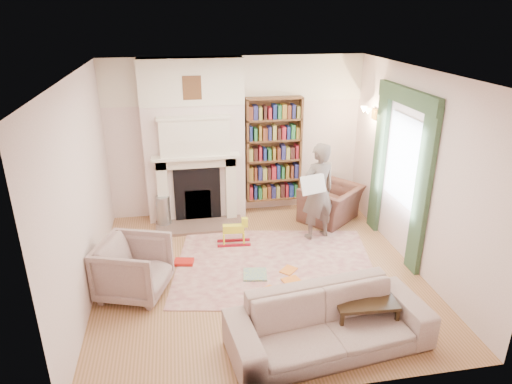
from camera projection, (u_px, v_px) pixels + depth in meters
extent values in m
plane|color=brown|center=(259.00, 272.00, 6.56)|extent=(4.50, 4.50, 0.00)
plane|color=white|center=(260.00, 73.00, 5.51)|extent=(4.50, 4.50, 0.00)
plane|color=white|center=(236.00, 137.00, 8.09)|extent=(4.50, 0.00, 4.50)
plane|color=white|center=(306.00, 271.00, 3.98)|extent=(4.50, 0.00, 4.50)
plane|color=white|center=(82.00, 193.00, 5.67)|extent=(0.00, 4.50, 4.50)
plane|color=white|center=(417.00, 172.00, 6.40)|extent=(0.00, 4.50, 4.50)
cube|color=white|center=(194.00, 142.00, 7.81)|extent=(1.70, 0.35, 2.80)
cube|color=silver|center=(196.00, 157.00, 7.62)|extent=(1.47, 0.24, 0.05)
cube|color=black|center=(198.00, 195.00, 7.97)|extent=(0.80, 0.06, 0.96)
cube|color=silver|center=(195.00, 137.00, 7.51)|extent=(1.15, 0.18, 0.62)
cube|color=brown|center=(273.00, 150.00, 8.16)|extent=(1.00, 0.24, 1.85)
cube|color=silver|center=(403.00, 160.00, 6.75)|extent=(0.02, 0.90, 1.30)
cube|color=#2B412A|center=(422.00, 193.00, 6.19)|extent=(0.07, 0.32, 2.40)
cube|color=#2B412A|center=(379.00, 161.00, 7.47)|extent=(0.07, 0.32, 2.40)
cube|color=#2B412A|center=(408.00, 97.00, 6.39)|extent=(0.09, 1.70, 0.24)
cube|color=beige|center=(275.00, 265.00, 6.74)|extent=(3.22, 2.69, 0.01)
imported|color=#482D26|center=(331.00, 203.00, 8.08)|extent=(1.29, 1.28, 0.63)
imported|color=#AFA190|center=(134.00, 268.00, 5.95)|extent=(1.07, 1.05, 0.77)
imported|color=#BEB29C|center=(329.00, 323.00, 5.01)|extent=(2.32, 1.15, 0.65)
imported|color=#60544D|center=(318.00, 192.00, 7.27)|extent=(0.68, 0.54, 1.62)
cube|color=silver|center=(313.00, 184.00, 6.98)|extent=(0.44, 0.24, 0.28)
cylinder|color=#9B9EA2|center=(163.00, 211.00, 7.87)|extent=(0.30, 0.30, 0.55)
cube|color=#CBD64B|center=(255.00, 274.00, 6.46)|extent=(0.37, 0.37, 0.03)
cube|color=red|center=(184.00, 262.00, 6.76)|extent=(0.31, 0.24, 0.05)
cube|color=red|center=(268.00, 291.00, 6.10)|extent=(0.30, 0.28, 0.02)
cube|color=red|center=(291.00, 280.00, 6.34)|extent=(0.28, 0.24, 0.02)
cube|color=red|center=(300.00, 287.00, 6.18)|extent=(0.30, 0.28, 0.02)
cube|color=red|center=(289.00, 270.00, 6.58)|extent=(0.30, 0.30, 0.02)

